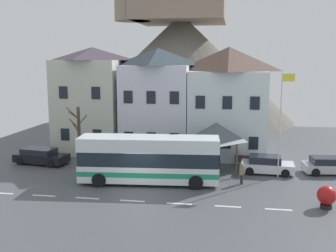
% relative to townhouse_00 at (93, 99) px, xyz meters
% --- Properties ---
extents(ground_plane, '(40.00, 60.00, 0.07)m').
position_rel_townhouse_00_xyz_m(ground_plane, '(7.41, -12.49, -5.03)').
color(ground_plane, '#4B4F55').
extents(townhouse_00, '(6.08, 7.05, 10.00)m').
position_rel_townhouse_00_xyz_m(townhouse_00, '(0.00, 0.00, 0.00)').
color(townhouse_00, beige).
rests_on(townhouse_00, ground_plane).
extents(townhouse_01, '(6.12, 6.56, 9.89)m').
position_rel_townhouse_00_xyz_m(townhouse_01, '(6.49, -0.25, -0.05)').
color(townhouse_01, silver).
rests_on(townhouse_01, ground_plane).
extents(townhouse_02, '(6.80, 6.17, 9.96)m').
position_rel_townhouse_00_xyz_m(townhouse_02, '(13.02, -0.44, -0.02)').
color(townhouse_02, silver).
rests_on(townhouse_02, ground_plane).
extents(hilltop_castle, '(32.68, 32.68, 22.69)m').
position_rel_townhouse_00_xyz_m(hilltop_castle, '(5.55, 21.74, 3.27)').
color(hilltop_castle, '#625E55').
rests_on(hilltop_castle, ground_plane).
extents(transit_bus, '(10.18, 3.29, 3.41)m').
position_rel_townhouse_00_xyz_m(transit_bus, '(7.69, -10.03, -3.28)').
color(transit_bus, white).
rests_on(transit_bus, ground_plane).
extents(bus_shelter, '(3.60, 3.60, 3.92)m').
position_rel_townhouse_00_xyz_m(bus_shelter, '(12.26, -5.78, -1.86)').
color(bus_shelter, '#473D33').
rests_on(bus_shelter, ground_plane).
extents(parked_car_00, '(4.13, 2.19, 1.39)m').
position_rel_townhouse_00_xyz_m(parked_car_00, '(16.25, -5.93, -4.32)').
color(parked_car_00, silver).
rests_on(parked_car_00, ground_plane).
extents(parked_car_01, '(4.77, 2.48, 1.35)m').
position_rel_townhouse_00_xyz_m(parked_car_01, '(-2.62, -6.19, -4.33)').
color(parked_car_01, black).
rests_on(parked_car_01, ground_plane).
extents(parked_car_02, '(4.15, 2.25, 1.32)m').
position_rel_townhouse_00_xyz_m(parked_car_02, '(21.05, -5.29, -4.35)').
color(parked_car_02, '#BABDC2').
rests_on(parked_car_02, ground_plane).
extents(pedestrian_00, '(0.35, 0.35, 1.60)m').
position_rel_townhouse_00_xyz_m(pedestrian_00, '(14.28, -9.14, -4.06)').
color(pedestrian_00, '#38332D').
rests_on(pedestrian_00, ground_plane).
extents(pedestrian_01, '(0.36, 0.33, 1.46)m').
position_rel_townhouse_00_xyz_m(pedestrian_01, '(11.87, -8.01, -4.24)').
color(pedestrian_01, '#38332D').
rests_on(pedestrian_01, ground_plane).
extents(public_bench, '(1.74, 0.48, 0.87)m').
position_rel_townhouse_00_xyz_m(public_bench, '(14.64, -4.04, -4.52)').
color(public_bench, '#473828').
rests_on(public_bench, ground_plane).
extents(flagpole, '(0.95, 0.10, 7.90)m').
position_rel_townhouse_00_xyz_m(flagpole, '(17.11, -6.89, -0.47)').
color(flagpole, silver).
rests_on(flagpole, ground_plane).
extents(harbour_buoy, '(1.15, 1.15, 1.40)m').
position_rel_townhouse_00_xyz_m(harbour_buoy, '(19.25, -13.15, -4.22)').
color(harbour_buoy, black).
rests_on(harbour_buoy, ground_plane).
extents(bare_tree_00, '(1.97, 0.88, 5.08)m').
position_rel_townhouse_00_xyz_m(bare_tree_00, '(1.16, -6.87, -2.29)').
color(bare_tree_00, '#47382D').
rests_on(bare_tree_00, ground_plane).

